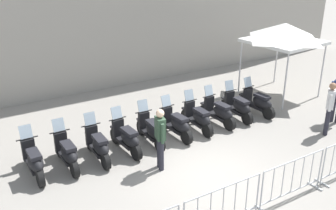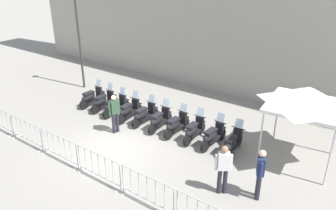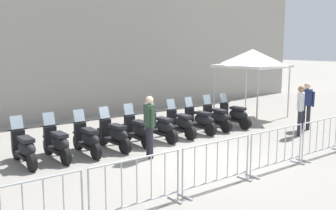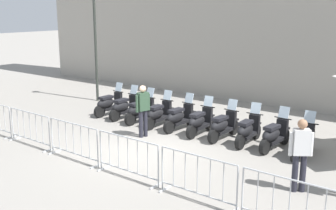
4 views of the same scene
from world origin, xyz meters
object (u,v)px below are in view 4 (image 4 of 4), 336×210
object	(u,v)px
motorcycle_3	(159,114)
barrier_segment_1	(30,129)
barrier_segment_3	(128,158)
officer_near_row_end	(301,151)
motorcycle_2	(140,111)
barrier_segment_2	(74,142)
street_lamp	(95,22)
motorcycle_5	(200,122)
barrier_segment_4	(197,178)
motorcycle_4	(179,117)
officer_by_barriers	(143,108)
motorcycle_0	(109,104)
motorcycle_8	(274,135)
barrier_segment_5	(289,206)
motorcycle_7	(248,130)
motorcycle_1	(124,107)
motorcycle_6	(223,126)
motorcycle_9	(302,141)

from	to	relation	value
motorcycle_3	barrier_segment_1	distance (m)	4.46
barrier_segment_3	officer_near_row_end	bearing A→B (deg)	22.06
motorcycle_2	barrier_segment_3	distance (m)	5.18
barrier_segment_2	street_lamp	size ratio (longest dim) A/B	0.33
motorcycle_5	barrier_segment_4	bearing A→B (deg)	-61.72
motorcycle_4	officer_by_barriers	size ratio (longest dim) A/B	1.00
barrier_segment_3	officer_near_row_end	size ratio (longest dim) A/B	1.15
motorcycle_0	motorcycle_8	bearing A→B (deg)	-4.08
motorcycle_8	barrier_segment_5	distance (m)	4.73
motorcycle_8	barrier_segment_1	size ratio (longest dim) A/B	0.87
motorcycle_2	barrier_segment_3	world-z (taller)	motorcycle_2
barrier_segment_3	officer_by_barriers	world-z (taller)	officer_by_barriers
motorcycle_3	barrier_segment_2	xyz separation A→B (m)	(-0.07, -4.08, 0.07)
motorcycle_7	barrier_segment_1	size ratio (longest dim) A/B	0.87
motorcycle_8	barrier_segment_4	xyz separation A→B (m)	(-0.27, -4.21, 0.07)
motorcycle_2	motorcycle_3	distance (m)	0.88
officer_near_row_end	motorcycle_7	bearing A→B (deg)	132.17
motorcycle_0	motorcycle_2	size ratio (longest dim) A/B	1.00
motorcycle_1	motorcycle_6	size ratio (longest dim) A/B	1.00
motorcycle_4	barrier_segment_3	bearing A→B (deg)	-75.09
barrier_segment_4	officer_by_barriers	distance (m)	4.92
motorcycle_0	street_lamp	distance (m)	4.23
motorcycle_7	barrier_segment_4	size ratio (longest dim) A/B	0.87
motorcycle_9	barrier_segment_1	world-z (taller)	motorcycle_9
motorcycle_4	motorcycle_3	bearing A→B (deg)	-179.65
motorcycle_2	motorcycle_0	bearing A→B (deg)	172.72
motorcycle_3	officer_near_row_end	bearing A→B (deg)	-25.15
motorcycle_7	barrier_segment_1	bearing A→B (deg)	-146.29
motorcycle_3	barrier_segment_1	xyz separation A→B (m)	(-2.14, -3.91, 0.07)
barrier_segment_3	street_lamp	xyz separation A→B (m)	(-6.84, 6.27, 3.07)
barrier_segment_2	street_lamp	bearing A→B (deg)	128.03
motorcycle_4	barrier_segment_2	size ratio (longest dim) A/B	0.87
motorcycle_7	officer_near_row_end	size ratio (longest dim) A/B	1.00
officer_by_barriers	motorcycle_1	bearing A→B (deg)	143.39
motorcycle_4	motorcycle_7	size ratio (longest dim) A/B	1.00
barrier_segment_1	motorcycle_6	bearing A→B (deg)	38.66
motorcycle_7	motorcycle_0	bearing A→B (deg)	175.73
barrier_segment_4	motorcycle_9	bearing A→B (deg)	74.42
motorcycle_9	barrier_segment_2	xyz separation A→B (m)	(-5.27, -3.74, 0.07)
motorcycle_0	motorcycle_7	distance (m)	6.08
motorcycle_0	officer_near_row_end	distance (m)	8.91
barrier_segment_1	barrier_segment_4	distance (m)	6.22
motorcycle_1	motorcycle_7	xyz separation A→B (m)	(5.20, -0.35, 0.00)
motorcycle_4	officer_by_barriers	distance (m)	1.53
motorcycle_0	motorcycle_3	world-z (taller)	same
motorcycle_3	street_lamp	bearing A→B (deg)	157.35
motorcycle_6	barrier_segment_1	world-z (taller)	motorcycle_6
motorcycle_1	motorcycle_2	distance (m)	0.87
barrier_segment_4	street_lamp	world-z (taller)	street_lamp
motorcycle_3	barrier_segment_1	size ratio (longest dim) A/B	0.87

